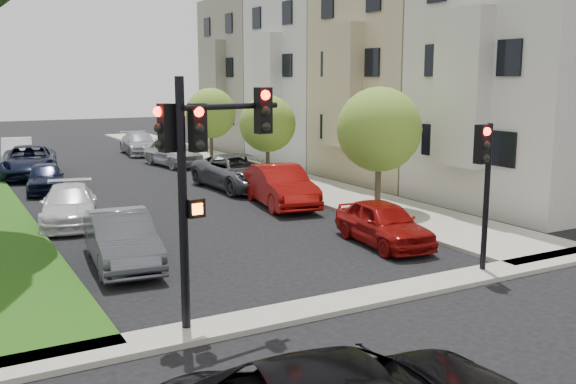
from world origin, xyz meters
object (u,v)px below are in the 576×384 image
car_parked_1 (280,186)px  car_parked_4 (140,144)px  car_parked_7 (45,178)px  car_parked_8 (29,161)px  small_tree_c (211,113)px  car_parked_6 (69,205)px  traffic_signal_secondary (484,170)px  car_parked_3 (173,152)px  traffic_signal_main (201,158)px  car_parked_0 (383,223)px  car_parked_2 (239,172)px  small_tree_a (379,130)px  car_parked_5 (122,239)px  car_parked_9 (17,152)px  small_tree_b (268,124)px

car_parked_1 → car_parked_4: (0.13, 19.18, -0.08)m
car_parked_7 → car_parked_8: (0.02, 4.99, 0.13)m
car_parked_4 → small_tree_c: bearing=-64.2°
car_parked_1 → car_parked_6: bearing=-176.6°
car_parked_7 → car_parked_8: size_ratio=0.68×
traffic_signal_secondary → car_parked_3: 22.98m
car_parked_6 → car_parked_8: size_ratio=0.79×
traffic_signal_main → car_parked_0: size_ratio=1.27×
car_parked_0 → car_parked_2: (0.32, 10.79, 0.11)m
small_tree_a → car_parked_7: 14.51m
car_parked_7 → car_parked_6: bearing=-83.2°
traffic_signal_main → car_parked_8: size_ratio=0.88×
small_tree_a → car_parked_5: size_ratio=1.06×
car_parked_9 → car_parked_1: bearing=-61.1°
traffic_signal_secondary → car_parked_5: 9.36m
car_parked_3 → car_parked_7: size_ratio=1.21×
car_parked_6 → car_parked_9: bearing=100.9°
traffic_signal_main → car_parked_8: (-0.26, 22.54, -2.60)m
traffic_signal_main → car_parked_9: traffic_signal_main is taller
traffic_signal_secondary → car_parked_0: (-0.33, 3.48, -1.98)m
car_parked_6 → car_parked_3: bearing=69.0°
car_parked_4 → car_parked_1: bearing=-85.7°
small_tree_b → car_parked_8: bearing=146.2°
car_parked_7 → car_parked_9: bearing=98.8°
car_parked_2 → car_parked_4: car_parked_2 is taller
car_parked_6 → car_parked_7: car_parked_7 is taller
small_tree_b → traffic_signal_secondary: 16.13m
car_parked_5 → car_parked_3: bearing=72.5°
car_parked_1 → car_parked_8: car_parked_1 is taller
car_parked_7 → car_parked_3: bearing=44.1°
small_tree_b → car_parked_0: size_ratio=1.05×
small_tree_a → car_parked_0: (-2.62, -3.77, -2.37)m
small_tree_a → car_parked_7: small_tree_a is taller
traffic_signal_secondary → traffic_signal_main: bearing=179.7°
car_parked_2 → car_parked_6: 8.59m
small_tree_a → car_parked_0: small_tree_a is taller
car_parked_1 → car_parked_4: car_parked_1 is taller
car_parked_8 → car_parked_9: bearing=98.4°
small_tree_a → car_parked_8: 18.38m
small_tree_a → car_parked_2: small_tree_a is taller
small_tree_b → car_parked_6: bearing=-153.1°
traffic_signal_main → small_tree_b: bearing=58.9°
car_parked_8 → car_parked_9: size_ratio=1.21×
car_parked_9 → small_tree_b: bearing=-43.6°
small_tree_c → car_parked_7: bearing=-151.2°
traffic_signal_secondary → car_parked_6: bearing=126.0°
car_parked_2 → car_parked_4: 14.94m
car_parked_3 → car_parked_4: (-0.04, 6.31, -0.07)m
car_parked_0 → car_parked_1: car_parked_1 is taller
traffic_signal_secondary → car_parked_8: traffic_signal_secondary is taller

